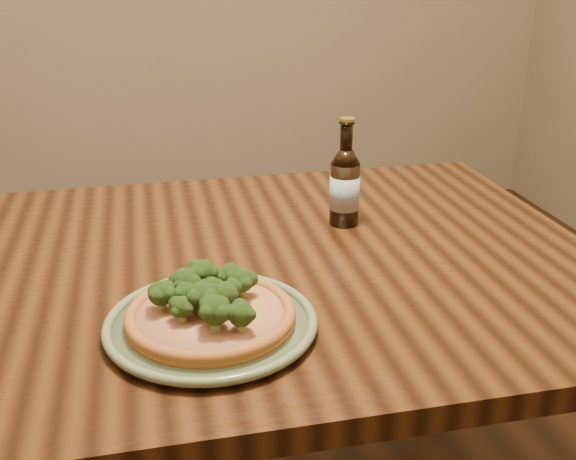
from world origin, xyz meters
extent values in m
cube|color=#3F210D|center=(0.00, 0.10, 0.73)|extent=(1.60, 0.90, 0.04)
cylinder|color=#3F210D|center=(0.73, 0.48, 0.35)|extent=(0.07, 0.07, 0.71)
cylinder|color=#687752|center=(0.09, -0.12, 0.76)|extent=(0.28, 0.28, 0.01)
torus|color=#687752|center=(0.09, -0.12, 0.76)|extent=(0.30, 0.30, 0.01)
torus|color=#687752|center=(0.09, -0.12, 0.76)|extent=(0.24, 0.24, 0.01)
cylinder|color=#AE6127|center=(0.09, -0.12, 0.77)|extent=(0.24, 0.24, 0.01)
torus|color=#AE6127|center=(0.09, -0.12, 0.78)|extent=(0.24, 0.24, 0.02)
cylinder|color=#E5C28C|center=(0.09, -0.12, 0.78)|extent=(0.21, 0.21, 0.01)
sphere|color=#355A1C|center=(0.03, -0.10, 0.81)|extent=(0.05, 0.05, 0.04)
sphere|color=#355A1C|center=(0.08, -0.13, 0.81)|extent=(0.06, 0.06, 0.04)
sphere|color=#355A1C|center=(0.10, -0.09, 0.80)|extent=(0.03, 0.03, 0.03)
sphere|color=#355A1C|center=(0.13, -0.06, 0.80)|extent=(0.04, 0.04, 0.03)
sphere|color=#355A1C|center=(0.11, -0.13, 0.81)|extent=(0.05, 0.05, 0.04)
sphere|color=#355A1C|center=(0.06, -0.07, 0.81)|extent=(0.05, 0.05, 0.04)
sphere|color=#355A1C|center=(0.06, -0.10, 0.80)|extent=(0.04, 0.04, 0.03)
sphere|color=#355A1C|center=(0.09, -0.17, 0.81)|extent=(0.06, 0.06, 0.04)
sphere|color=#355A1C|center=(0.14, -0.08, 0.81)|extent=(0.05, 0.05, 0.04)
sphere|color=#355A1C|center=(0.09, -0.05, 0.81)|extent=(0.05, 0.05, 0.04)
sphere|color=#355A1C|center=(0.05, -0.14, 0.80)|extent=(0.04, 0.04, 0.03)
sphere|color=#355A1C|center=(0.13, -0.18, 0.80)|extent=(0.04, 0.04, 0.04)
cylinder|color=black|center=(0.39, 0.22, 0.81)|extent=(0.06, 0.06, 0.12)
cone|color=black|center=(0.39, 0.22, 0.89)|extent=(0.06, 0.06, 0.03)
cylinder|color=black|center=(0.39, 0.22, 0.93)|extent=(0.02, 0.02, 0.05)
torus|color=black|center=(0.39, 0.22, 0.95)|extent=(0.03, 0.03, 0.00)
cylinder|color=#A58C33|center=(0.39, 0.22, 0.96)|extent=(0.03, 0.03, 0.01)
cylinder|color=#A3B3C5|center=(0.39, 0.22, 0.82)|extent=(0.06, 0.06, 0.07)
camera|label=1|loc=(0.02, -0.95, 1.25)|focal=42.00mm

